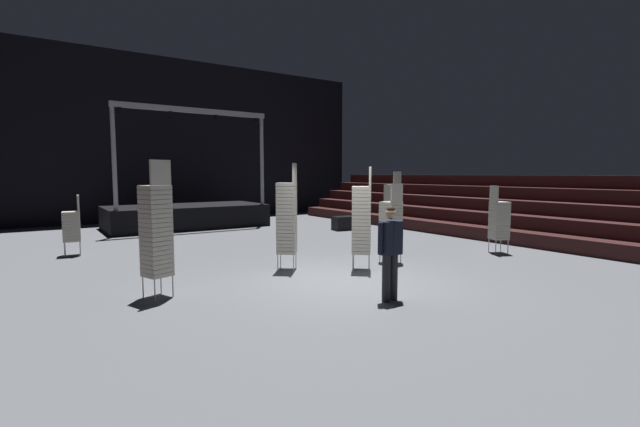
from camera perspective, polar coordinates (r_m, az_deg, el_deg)
ground_plane at (r=9.52m, az=3.49°, el=-9.10°), size 22.00×30.00×0.10m
arena_end_wall at (r=23.07m, az=-20.04°, el=9.15°), size 22.00×0.30×8.00m
bleacher_bank_right at (r=16.97m, az=26.55°, el=0.70°), size 3.75×24.00×2.25m
stage_riser at (r=19.59m, az=-17.15°, el=-0.10°), size 6.47×3.18×4.93m
man_with_tie at (r=7.93m, az=9.28°, el=-4.44°), size 0.57×0.24×1.74m
chair_stack_front_left at (r=14.08m, az=-29.89°, el=-1.35°), size 0.48×0.48×1.71m
chair_stack_front_right at (r=15.51m, az=9.53°, el=1.07°), size 0.50×0.50×2.39m
chair_stack_mid_left at (r=13.61m, az=22.52°, el=-0.73°), size 0.59×0.59×1.96m
chair_stack_mid_right at (r=8.57m, az=-20.78°, el=-1.99°), size 0.56×0.56×2.56m
chair_stack_mid_centre at (r=11.37m, az=9.33°, el=-1.29°), size 0.46×0.46×2.05m
chair_stack_rear_left at (r=10.36m, az=-4.38°, el=-0.46°), size 0.62×0.62×2.56m
chair_stack_rear_right at (r=10.36m, az=5.52°, el=-0.71°), size 0.62×0.62×2.48m
equipment_road_case at (r=17.85m, az=3.20°, el=-1.27°), size 0.97×0.71×0.56m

